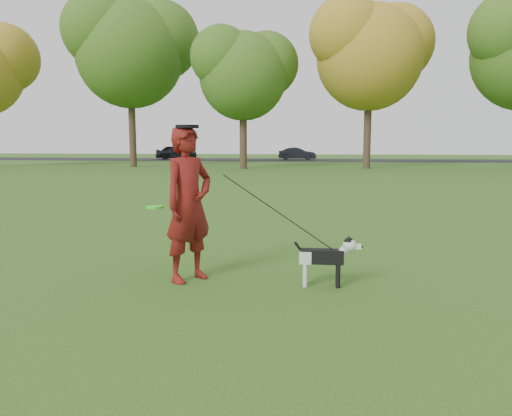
# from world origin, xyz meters

# --- Properties ---
(ground) EXTENTS (120.00, 120.00, 0.00)m
(ground) POSITION_xyz_m (0.00, 0.00, 0.00)
(ground) COLOR #285116
(ground) RESTS_ON ground
(road) EXTENTS (120.00, 7.00, 0.02)m
(road) POSITION_xyz_m (0.00, 40.00, 0.01)
(road) COLOR black
(road) RESTS_ON ground
(man) EXTENTS (0.82, 0.88, 2.01)m
(man) POSITION_xyz_m (-1.03, -0.58, 1.01)
(man) COLOR #600D0F
(man) RESTS_ON ground
(dog) EXTENTS (0.86, 0.17, 0.65)m
(dog) POSITION_xyz_m (0.76, -0.67, 0.40)
(dog) COLOR black
(dog) RESTS_ON ground
(car_left) EXTENTS (4.18, 2.38, 1.34)m
(car_left) POSITION_xyz_m (-12.52, 40.00, 0.69)
(car_left) COLOR black
(car_left) RESTS_ON road
(car_mid) EXTENTS (3.56, 1.44, 1.15)m
(car_mid) POSITION_xyz_m (-0.98, 40.00, 0.60)
(car_mid) COLOR black
(car_mid) RESTS_ON road
(man_held_items) EXTENTS (2.45, 0.34, 1.59)m
(man_held_items) POSITION_xyz_m (-0.06, -0.65, 1.05)
(man_held_items) COLOR #33FF20
(man_held_items) RESTS_ON ground
(tree_row) EXTENTS (51.74, 8.86, 12.01)m
(tree_row) POSITION_xyz_m (-1.43, 26.07, 7.41)
(tree_row) COLOR #38281C
(tree_row) RESTS_ON ground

